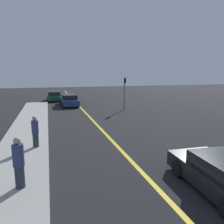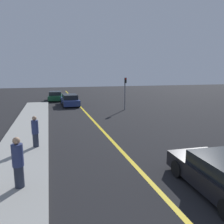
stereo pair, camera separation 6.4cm
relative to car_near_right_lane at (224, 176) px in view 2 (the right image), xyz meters
name	(u,v)px [view 2 (the right image)]	position (x,y,z in m)	size (l,w,h in m)	color
road_center_line	(94,121)	(-2.00, 11.86, -0.59)	(0.20, 60.00, 0.01)	gold
sidewalk_left	(27,135)	(-6.84, 8.82, -0.52)	(2.54, 29.92, 0.16)	#9E9E99
car_near_right_lane	(224,176)	(0.00, 0.00, 0.00)	(2.16, 4.35, 1.21)	black
car_ahead_center	(70,100)	(-3.07, 20.86, 0.06)	(2.02, 4.81, 1.35)	navy
car_far_distant	(55,96)	(-4.59, 26.00, 0.04)	(2.11, 4.12, 1.31)	#144728
pedestrian_mid_group	(18,163)	(-6.48, 1.96, 0.43)	(0.36, 0.36, 1.73)	#282D3D
pedestrian_far_standing	(35,132)	(-6.18, 6.05, 0.37)	(0.34, 0.34, 1.61)	#282D3D
traffic_light	(125,90)	(2.23, 16.15, 1.52)	(0.18, 0.40, 3.38)	slate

